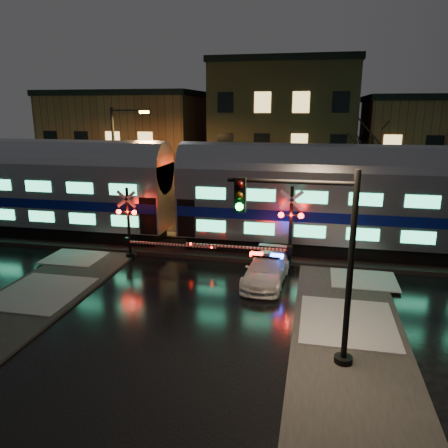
# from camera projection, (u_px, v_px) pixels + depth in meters

# --- Properties ---
(ground) EXTENTS (120.00, 120.00, 0.00)m
(ground) POSITION_uv_depth(u_px,v_px,m) (202.00, 281.00, 20.66)
(ground) COLOR black
(ground) RESTS_ON ground
(ballast) EXTENTS (90.00, 4.20, 0.24)m
(ballast) POSITION_uv_depth(u_px,v_px,m) (224.00, 247.00, 25.36)
(ballast) COLOR black
(ballast) RESTS_ON ground
(sidewalk_right) EXTENTS (4.00, 20.00, 0.12)m
(sidewalk_right) POSITION_uv_depth(u_px,v_px,m) (353.00, 368.00, 13.67)
(sidewalk_right) COLOR #2D2D2D
(sidewalk_right) RESTS_ON ground
(building_left) EXTENTS (14.00, 10.00, 9.00)m
(building_left) POSITION_uv_depth(u_px,v_px,m) (131.00, 144.00, 42.92)
(building_left) COLOR brown
(building_left) RESTS_ON ground
(building_mid) EXTENTS (12.00, 11.00, 11.50)m
(building_mid) POSITION_uv_depth(u_px,v_px,m) (285.00, 133.00, 40.06)
(building_mid) COLOR brown
(building_mid) RESTS_ON ground
(building_right) EXTENTS (12.00, 10.00, 8.50)m
(building_right) POSITION_uv_depth(u_px,v_px,m) (436.00, 153.00, 37.36)
(building_right) COLOR brown
(building_right) RESTS_ON ground
(train) EXTENTS (51.00, 3.12, 5.92)m
(train) POSITION_uv_depth(u_px,v_px,m) (175.00, 190.00, 25.10)
(train) COLOR black
(train) RESTS_ON ballast
(police_car) EXTENTS (2.08, 4.52, 1.44)m
(police_car) POSITION_uv_depth(u_px,v_px,m) (266.00, 270.00, 20.37)
(police_car) COLOR silver
(police_car) RESTS_ON ground
(crossing_signal_right) EXTENTS (6.05, 0.67, 4.28)m
(crossing_signal_right) POSITION_uv_depth(u_px,v_px,m) (283.00, 236.00, 21.67)
(crossing_signal_right) COLOR black
(crossing_signal_right) RESTS_ON ground
(crossing_signal_left) EXTENTS (5.52, 0.64, 3.91)m
(crossing_signal_left) POSITION_uv_depth(u_px,v_px,m) (135.00, 231.00, 23.29)
(crossing_signal_left) COLOR black
(crossing_signal_left) RESTS_ON ground
(traffic_light) EXTENTS (4.05, 0.72, 6.27)m
(traffic_light) POSITION_uv_depth(u_px,v_px,m) (317.00, 265.00, 13.22)
(traffic_light) COLOR black
(traffic_light) RESTS_ON ground
(streetlight) EXTENTS (2.68, 0.28, 8.00)m
(streetlight) POSITION_uv_depth(u_px,v_px,m) (118.00, 159.00, 29.63)
(streetlight) COLOR black
(streetlight) RESTS_ON ground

